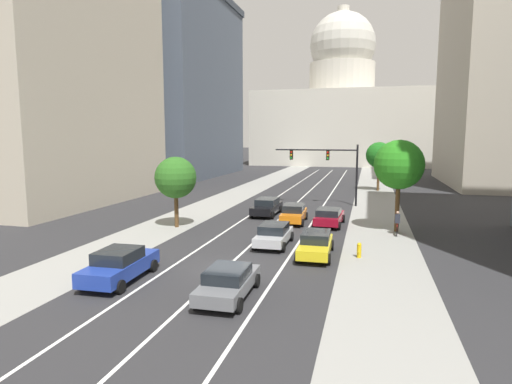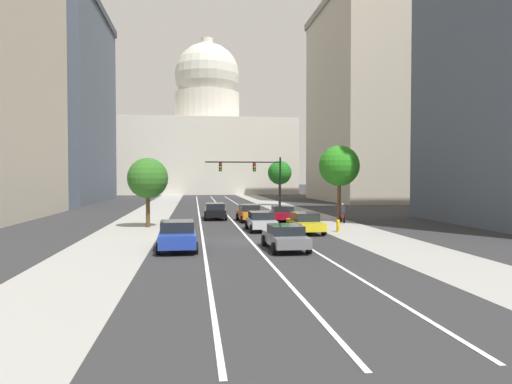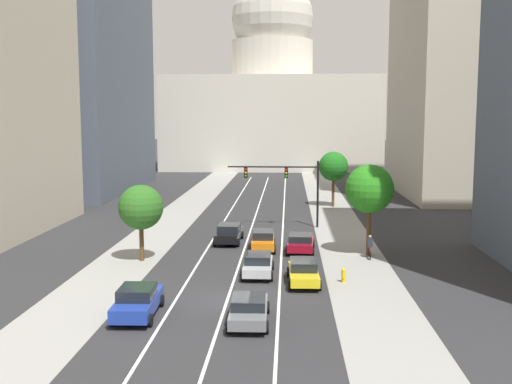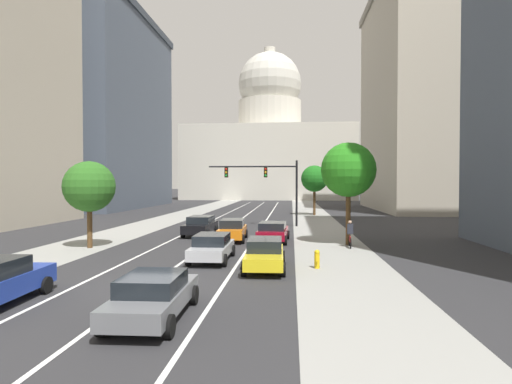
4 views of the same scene
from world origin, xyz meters
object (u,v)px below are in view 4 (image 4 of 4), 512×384
Objects in this scene: cyclist at (350,234)px; fire_hydrant at (317,259)px; car_yellow at (265,253)px; car_black at (201,225)px; traffic_signal_mast at (267,179)px; car_orange at (232,229)px; street_tree_far_right at (314,179)px; car_silver at (212,247)px; capitol_building at (270,147)px; street_tree_near_left at (89,187)px; car_crimson at (273,231)px; car_gray at (153,295)px; street_tree_mid_right at (348,170)px.

fire_hydrant is at bearing 162.76° from cyclist.
car_black is at bearing 24.10° from car_yellow.
car_yellow is 0.97× the size of car_black.
car_orange is at bearing -100.90° from traffic_signal_mast.
street_tree_far_right reaches higher than car_orange.
cyclist is (7.93, 5.24, 0.10)m from car_silver.
capitol_building reaches higher than car_orange.
street_tree_near_left is at bearing 66.96° from car_silver.
car_crimson is 0.99× the size of car_gray.
car_yellow is 2.54m from fire_hydrant.
traffic_signal_mast is (-0.99, 10.46, 3.72)m from car_crimson.
cyclist reaches higher than fire_hydrant.
traffic_signal_mast is at bearing 100.37° from fire_hydrant.
street_tree_far_right is 31.65m from street_tree_near_left.
car_black is at bearing 63.99° from car_crimson.
car_yellow is at bearing -25.15° from street_tree_near_left.
car_gray is 0.67× the size of street_tree_mid_right.
car_black is (-5.83, 12.14, 0.04)m from car_yellow.
traffic_signal_mast is 19.85m from fire_hydrant.
capitol_building reaches higher than street_tree_far_right.
street_tree_mid_right is 16.74m from street_tree_near_left.
car_gray is 41.25m from street_tree_far_right.
cyclist is at bearing -108.08° from car_crimson.
car_crimson is 12.39m from street_tree_near_left.
car_crimson is 7.72m from car_silver.
traffic_signal_mast is 12.81m from street_tree_mid_right.
traffic_signal_mast is at bearing 29.02° from cyclist.
capitol_building is 9.15× the size of car_gray.
fire_hydrant is at bearing -20.08° from street_tree_near_left.
cyclist is at bearing -83.41° from capitol_building.
car_orange is 2.95m from car_crimson.
street_tree_far_right reaches higher than street_tree_near_left.
fire_hydrant is at bearing -107.88° from street_tree_mid_right.
street_tree_near_left is (-10.46, -14.02, -0.59)m from traffic_signal_mast.
street_tree_mid_right reaches higher than car_black.
traffic_signal_mast is at bearing -6.42° from car_silver.
street_tree_mid_right is 1.24× the size of street_tree_near_left.
traffic_signal_mast reaches higher than car_crimson.
car_silver is 0.69× the size of street_tree_far_right.
car_crimson is at bearing 17.26° from street_tree_near_left.
capitol_building is 56.67m from street_tree_far_right.
car_crimson is at bearing -11.17° from car_gray.
car_silver is at bearing 160.66° from car_crimson.
car_black is (-1.46, -76.09, -12.57)m from capitol_building.
car_orange is at bearing -0.20° from car_silver.
car_black reaches higher than car_crimson.
cyclist is 4.25m from street_tree_mid_right.
street_tree_near_left is at bearing -170.62° from street_tree_mid_right.
street_tree_mid_right is (6.02, -11.30, 0.50)m from traffic_signal_mast.
cyclist is 0.25× the size of street_tree_mid_right.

